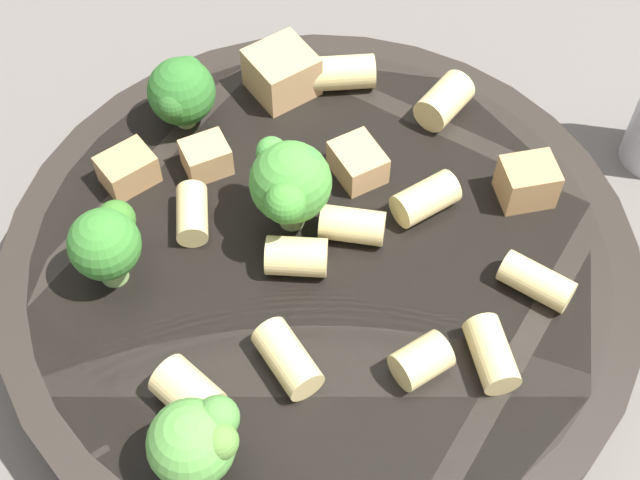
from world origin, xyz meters
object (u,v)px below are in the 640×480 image
object	(u,v)px
rigatoni_9	(192,214)
rigatoni_4	(287,359)
rigatoni_7	(536,281)
chicken_chunk_2	(206,157)
rigatoni_0	(444,101)
chicken_chunk_1	(128,169)
broccoli_floret_0	(284,186)
rigatoni_2	(188,392)
broccoli_floret_1	(107,242)
broccoli_floret_3	(182,91)
pasta_bowl	(320,274)
rigatoni_1	(428,356)
rigatoni_3	(348,220)
chicken_chunk_4	(282,72)
chicken_chunk_0	(358,162)
rigatoni_10	(425,199)
broccoli_floret_2	(196,440)
rigatoni_8	(300,261)
rigatoni_5	(492,354)
rigatoni_6	(343,73)
chicken_chunk_3	(527,182)

from	to	relation	value
rigatoni_9	rigatoni_4	bearing A→B (deg)	-93.98
rigatoni_7	chicken_chunk_2	bearing A→B (deg)	119.62
rigatoni_0	chicken_chunk_1	bearing A→B (deg)	160.69
broccoli_floret_0	rigatoni_2	bearing A→B (deg)	-147.85
broccoli_floret_1	rigatoni_0	world-z (taller)	broccoli_floret_1
broccoli_floret_3	rigatoni_0	size ratio (longest dim) A/B	1.34
rigatoni_0	rigatoni_7	xyz separation A→B (m)	(-0.03, -0.10, -0.00)
pasta_bowl	broccoli_floret_1	world-z (taller)	broccoli_floret_1
rigatoni_1	rigatoni_2	xyz separation A→B (m)	(-0.08, 0.04, 0.00)
pasta_bowl	rigatoni_7	distance (m)	0.09
rigatoni_3	chicken_chunk_4	xyz separation A→B (m)	(0.02, 0.08, 0.00)
rigatoni_9	chicken_chunk_0	world-z (taller)	chicken_chunk_0
broccoli_floret_0	rigatoni_9	distance (m)	0.04
chicken_chunk_2	rigatoni_7	bearing A→B (deg)	-60.38
pasta_bowl	rigatoni_10	bearing A→B (deg)	-7.87
broccoli_floret_3	rigatoni_9	size ratio (longest dim) A/B	1.35
rigatoni_2	broccoli_floret_2	bearing A→B (deg)	-110.18
broccoli_floret_1	broccoli_floret_2	world-z (taller)	broccoli_floret_1
rigatoni_7	rigatoni_8	size ratio (longest dim) A/B	1.18
rigatoni_0	rigatoni_3	size ratio (longest dim) A/B	0.98
rigatoni_2	rigatoni_10	xyz separation A→B (m)	(0.13, 0.02, -0.00)
rigatoni_2	rigatoni_3	distance (m)	0.10
rigatoni_5	rigatoni_4	bearing A→B (deg)	146.34
broccoli_floret_0	rigatoni_3	distance (m)	0.03
rigatoni_5	chicken_chunk_1	xyz separation A→B (m)	(-0.07, 0.16, 0.00)
rigatoni_5	rigatoni_0	bearing A→B (deg)	58.10
rigatoni_6	broccoli_floret_2	bearing A→B (deg)	-140.87
chicken_chunk_3	broccoli_floret_0	bearing A→B (deg)	153.84
broccoli_floret_2	broccoli_floret_3	bearing A→B (deg)	61.59
rigatoni_4	rigatoni_5	bearing A→B (deg)	-33.66
rigatoni_8	rigatoni_7	bearing A→B (deg)	-40.68
broccoli_floret_2	rigatoni_10	size ratio (longest dim) A/B	1.31
rigatoni_1	chicken_chunk_3	distance (m)	0.10
broccoli_floret_0	chicken_chunk_3	distance (m)	0.11
rigatoni_3	rigatoni_10	bearing A→B (deg)	-16.97
chicken_chunk_0	chicken_chunk_4	distance (m)	0.06
rigatoni_8	rigatoni_1	bearing A→B (deg)	-76.67
rigatoni_2	chicken_chunk_3	bearing A→B (deg)	0.31
broccoli_floret_3	rigatoni_3	xyz separation A→B (m)	(0.02, -0.09, -0.01)
rigatoni_6	pasta_bowl	bearing A→B (deg)	-131.52
broccoli_floret_0	rigatoni_4	size ratio (longest dim) A/B	1.49
broccoli_floret_3	chicken_chunk_1	size ratio (longest dim) A/B	1.56
rigatoni_3	rigatoni_4	size ratio (longest dim) A/B	0.92
broccoli_floret_3	chicken_chunk_0	xyz separation A→B (m)	(0.05, -0.07, -0.01)
chicken_chunk_0	chicken_chunk_3	world-z (taller)	chicken_chunk_3
rigatoni_3	broccoli_floret_0	bearing A→B (deg)	140.06
pasta_bowl	rigatoni_5	distance (m)	0.08
chicken_chunk_3	broccoli_floret_3	bearing A→B (deg)	128.60
rigatoni_1	chicken_chunk_0	bearing A→B (deg)	68.97
rigatoni_8	chicken_chunk_3	bearing A→B (deg)	-12.98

